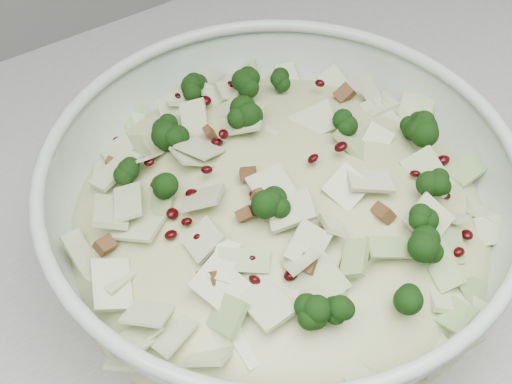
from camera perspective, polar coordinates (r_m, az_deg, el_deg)
counter at (r=1.06m, az=9.10°, el=-10.91°), size 3.60×0.60×0.90m
mixing_bowl at (r=0.50m, az=1.87°, el=-2.63°), size 0.38×0.38×0.13m
salad at (r=0.48m, az=1.93°, el=-1.10°), size 0.37×0.37×0.13m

